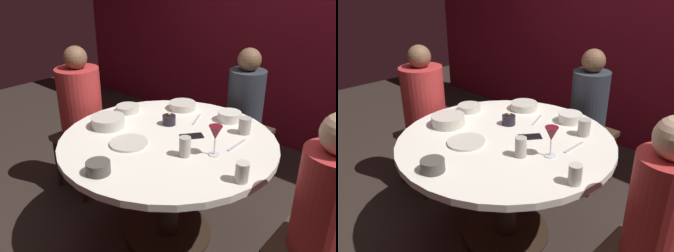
{
  "view_description": "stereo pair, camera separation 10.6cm",
  "coord_description": "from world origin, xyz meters",
  "views": [
    {
      "loc": [
        1.26,
        -1.42,
        1.69
      ],
      "look_at": [
        0.0,
        0.0,
        0.82
      ],
      "focal_mm": 36.91,
      "sensor_mm": 36.0,
      "label": 1
    },
    {
      "loc": [
        1.33,
        -1.34,
        1.69
      ],
      "look_at": [
        0.0,
        0.0,
        0.82
      ],
      "focal_mm": 36.91,
      "sensor_mm": 36.0,
      "label": 2
    }
  ],
  "objects": [
    {
      "name": "seated_diner_right",
      "position": [
        0.95,
        0.0,
        0.72
      ],
      "size": [
        0.4,
        0.4,
        1.17
      ],
      "rotation": [
        0.0,
        0.0,
        3.14
      ],
      "color": "#3F2D1E",
      "rests_on": "ground"
    },
    {
      "name": "back_wall",
      "position": [
        0.0,
        1.82,
        1.3
      ],
      "size": [
        6.0,
        0.1,
        2.6
      ],
      "primitive_type": "cube",
      "color": "maroon",
      "rests_on": "ground"
    },
    {
      "name": "cup_by_right_diner",
      "position": [
        0.58,
        -0.12,
        0.8
      ],
      "size": [
        0.07,
        0.07,
        0.1
      ],
      "primitive_type": "cylinder",
      "color": "beige",
      "rests_on": "dining_table"
    },
    {
      "name": "ground_plane",
      "position": [
        0.0,
        0.0,
        0.0
      ],
      "size": [
        8.0,
        8.0,
        0.0
      ],
      "primitive_type": "plane",
      "color": "#2D231E"
    },
    {
      "name": "bowl_salad_center",
      "position": [
        -0.24,
        0.43,
        0.77
      ],
      "size": [
        0.2,
        0.2,
        0.05
      ],
      "primitive_type": "cylinder",
      "color": "beige",
      "rests_on": "dining_table"
    },
    {
      "name": "fork_near_plate",
      "position": [
        0.37,
        0.19,
        0.75
      ],
      "size": [
        0.02,
        0.18,
        0.01
      ],
      "primitive_type": "cube",
      "rotation": [
        0.0,
        0.0,
        -0.01
      ],
      "color": "#B7B7BC",
      "rests_on": "dining_table"
    },
    {
      "name": "bowl_rice_portion",
      "position": [
        -0.0,
        -0.53,
        0.77
      ],
      "size": [
        0.13,
        0.13,
        0.06
      ],
      "primitive_type": "cylinder",
      "color": "#4C4742",
      "rests_on": "dining_table"
    },
    {
      "name": "bowl_sauce_side",
      "position": [
        -0.5,
        0.13,
        0.77
      ],
      "size": [
        0.17,
        0.17,
        0.05
      ],
      "primitive_type": "cylinder",
      "color": "beige",
      "rests_on": "dining_table"
    },
    {
      "name": "bowl_serving_large",
      "position": [
        -0.4,
        -0.13,
        0.78
      ],
      "size": [
        0.22,
        0.22,
        0.07
      ],
      "primitive_type": "cylinder",
      "color": "beige",
      "rests_on": "dining_table"
    },
    {
      "name": "wine_glass",
      "position": [
        0.33,
        0.01,
        0.87
      ],
      "size": [
        0.08,
        0.08,
        0.18
      ],
      "color": "silver",
      "rests_on": "dining_table"
    },
    {
      "name": "seated_diner_back",
      "position": [
        0.0,
        0.93,
        0.71
      ],
      "size": [
        0.4,
        0.4,
        1.15
      ],
      "rotation": [
        0.0,
        0.0,
        4.71
      ],
      "color": "#3F2D1E",
      "rests_on": "ground"
    },
    {
      "name": "dining_table",
      "position": [
        0.0,
        0.0,
        0.59
      ],
      "size": [
        1.33,
        1.33,
        0.74
      ],
      "color": "silver",
      "rests_on": "ground"
    },
    {
      "name": "seated_diner_left",
      "position": [
        -0.91,
        0.0,
        0.73
      ],
      "size": [
        0.4,
        0.4,
        1.18
      ],
      "rotation": [
        0.0,
        0.0,
        6.28
      ],
      "color": "#3F2D1E",
      "rests_on": "ground"
    },
    {
      "name": "candle_holder",
      "position": [
        -0.13,
        0.16,
        0.78
      ],
      "size": [
        0.09,
        0.09,
        0.09
      ],
      "color": "black",
      "rests_on": "dining_table"
    },
    {
      "name": "cup_by_left_diner",
      "position": [
        0.22,
        -0.1,
        0.8
      ],
      "size": [
        0.07,
        0.07,
        0.11
      ],
      "primitive_type": "cylinder",
      "color": "#B2ADA3",
      "rests_on": "dining_table"
    },
    {
      "name": "bowl_small_white",
      "position": [
        0.14,
        0.48,
        0.78
      ],
      "size": [
        0.16,
        0.16,
        0.06
      ],
      "primitive_type": "cylinder",
      "color": "silver",
      "rests_on": "dining_table"
    },
    {
      "name": "knife_near_plate",
      "position": [
        -0.04,
        0.34,
        0.75
      ],
      "size": [
        0.08,
        0.17,
        0.01
      ],
      "primitive_type": "cube",
      "rotation": [
        0.0,
        0.0,
        0.39
      ],
      "color": "#B7B7BC",
      "rests_on": "dining_table"
    },
    {
      "name": "cup_near_candle",
      "position": [
        0.32,
        0.37,
        0.8
      ],
      "size": [
        0.08,
        0.08,
        0.1
      ],
      "primitive_type": "cylinder",
      "color": "#B2ADA3",
      "rests_on": "dining_table"
    },
    {
      "name": "dinner_plate",
      "position": [
        -0.12,
        -0.21,
        0.75
      ],
      "size": [
        0.23,
        0.23,
        0.01
      ],
      "primitive_type": "cylinder",
      "color": "beige",
      "rests_on": "dining_table"
    },
    {
      "name": "cell_phone",
      "position": [
        0.1,
        0.11,
        0.75
      ],
      "size": [
        0.14,
        0.15,
        0.01
      ],
      "primitive_type": "cube",
      "rotation": [
        0.0,
        0.0,
        2.5
      ],
      "color": "black",
      "rests_on": "dining_table"
    }
  ]
}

